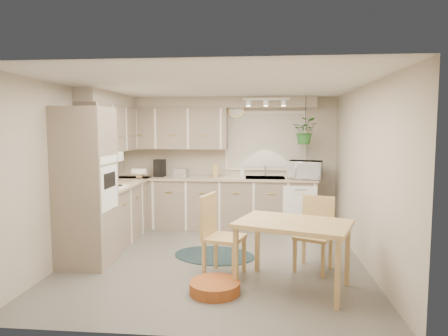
{
  "coord_description": "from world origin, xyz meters",
  "views": [
    {
      "loc": [
        0.63,
        -5.39,
        1.81
      ],
      "look_at": [
        0.07,
        0.55,
        1.23
      ],
      "focal_mm": 32.0,
      "sensor_mm": 36.0,
      "label": 1
    }
  ],
  "objects_px": {
    "braided_rug": "(214,255)",
    "microwave": "(305,168)",
    "pet_bed": "(215,287)",
    "chair_left": "(224,235)",
    "chair_back": "(313,235)",
    "dining_table": "(293,255)"
  },
  "relations": [
    {
      "from": "braided_rug",
      "to": "microwave",
      "type": "relative_size",
      "value": 2.04
    },
    {
      "from": "pet_bed",
      "to": "microwave",
      "type": "relative_size",
      "value": 0.98
    },
    {
      "from": "braided_rug",
      "to": "microwave",
      "type": "xyz_separation_m",
      "value": [
        1.43,
        1.54,
        1.13
      ]
    },
    {
      "from": "chair_left",
      "to": "microwave",
      "type": "relative_size",
      "value": 1.75
    },
    {
      "from": "chair_back",
      "to": "microwave",
      "type": "relative_size",
      "value": 1.63
    },
    {
      "from": "chair_left",
      "to": "braided_rug",
      "type": "bearing_deg",
      "value": -148.47
    },
    {
      "from": "chair_back",
      "to": "microwave",
      "type": "xyz_separation_m",
      "value": [
        0.09,
        2.01,
        0.66
      ]
    },
    {
      "from": "chair_left",
      "to": "pet_bed",
      "type": "distance_m",
      "value": 0.71
    },
    {
      "from": "pet_bed",
      "to": "chair_left",
      "type": "bearing_deg",
      "value": 84.28
    },
    {
      "from": "dining_table",
      "to": "microwave",
      "type": "height_order",
      "value": "microwave"
    },
    {
      "from": "chair_back",
      "to": "braided_rug",
      "type": "distance_m",
      "value": 1.49
    },
    {
      "from": "chair_left",
      "to": "dining_table",
      "type": "bearing_deg",
      "value": 83.11
    },
    {
      "from": "chair_back",
      "to": "chair_left",
      "type": "bearing_deg",
      "value": 37.73
    },
    {
      "from": "braided_rug",
      "to": "chair_left",
      "type": "bearing_deg",
      "value": -73.89
    },
    {
      "from": "chair_back",
      "to": "dining_table",
      "type": "bearing_deg",
      "value": 87.17
    },
    {
      "from": "dining_table",
      "to": "chair_back",
      "type": "height_order",
      "value": "chair_back"
    },
    {
      "from": "braided_rug",
      "to": "pet_bed",
      "type": "relative_size",
      "value": 2.08
    },
    {
      "from": "chair_left",
      "to": "pet_bed",
      "type": "bearing_deg",
      "value": 9.7
    },
    {
      "from": "chair_left",
      "to": "pet_bed",
      "type": "height_order",
      "value": "chair_left"
    },
    {
      "from": "chair_left",
      "to": "pet_bed",
      "type": "relative_size",
      "value": 1.78
    },
    {
      "from": "pet_bed",
      "to": "dining_table",
      "type": "bearing_deg",
      "value": 14.52
    },
    {
      "from": "dining_table",
      "to": "microwave",
      "type": "distance_m",
      "value": 2.75
    }
  ]
}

